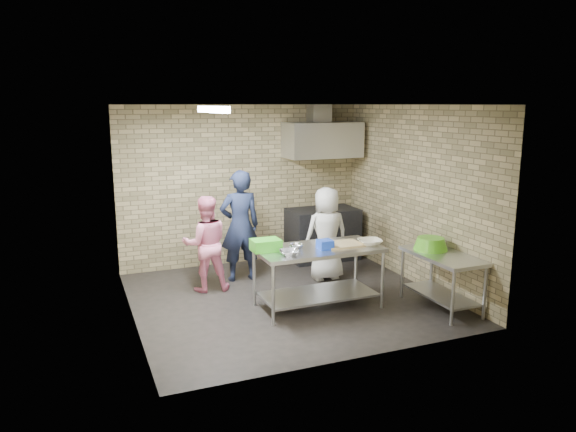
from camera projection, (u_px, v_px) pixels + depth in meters
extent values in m
plane|color=black|center=(287.00, 298.00, 7.70)|extent=(4.20, 4.20, 0.00)
plane|color=black|center=(287.00, 104.00, 7.15)|extent=(4.20, 4.20, 0.00)
cube|color=tan|center=(243.00, 185.00, 9.24)|extent=(4.20, 0.06, 2.70)
cube|color=tan|center=(359.00, 238.00, 5.61)|extent=(4.20, 0.06, 2.70)
cube|color=tan|center=(128.00, 217.00, 6.65)|extent=(0.06, 4.00, 2.70)
cube|color=tan|center=(415.00, 195.00, 8.20)|extent=(0.06, 4.00, 2.70)
cube|color=silver|center=(318.00, 277.00, 7.31)|extent=(1.67, 0.83, 0.83)
cube|color=silver|center=(441.00, 281.00, 7.29)|extent=(0.60, 1.20, 0.75)
cube|color=black|center=(323.00, 234.00, 9.60)|extent=(1.20, 0.70, 0.90)
cube|color=silver|center=(323.00, 140.00, 9.31)|extent=(1.30, 0.60, 0.60)
cube|color=#A5A8AD|center=(319.00, 113.00, 9.35)|extent=(0.35, 0.30, 0.30)
cube|color=#3F2B19|center=(333.00, 149.00, 9.63)|extent=(0.80, 0.20, 0.04)
cube|color=white|center=(213.00, 109.00, 6.79)|extent=(0.10, 1.25, 0.08)
cube|color=green|center=(266.00, 245.00, 7.06)|extent=(0.37, 0.28, 0.15)
cube|color=#183DB7|center=(325.00, 244.00, 7.14)|extent=(0.19, 0.19, 0.12)
cube|color=tan|center=(342.00, 244.00, 7.33)|extent=(0.51, 0.39, 0.03)
imported|color=#B6B8BD|center=(289.00, 253.00, 6.85)|extent=(0.30, 0.30, 0.06)
imported|color=#BABCC1|center=(296.00, 246.00, 7.15)|extent=(0.23, 0.23, 0.06)
imported|color=beige|center=(370.00, 242.00, 7.34)|extent=(0.37, 0.37, 0.08)
cylinder|color=#B22619|center=(320.00, 143.00, 9.52)|extent=(0.07, 0.07, 0.18)
cylinder|color=green|center=(341.00, 143.00, 9.67)|extent=(0.06, 0.06, 0.15)
imported|color=#141A32|center=(240.00, 226.00, 8.36)|extent=(0.64, 0.44, 1.73)
imported|color=pink|center=(206.00, 244.00, 7.91)|extent=(0.74, 0.60, 1.41)
imported|color=silver|center=(326.00, 234.00, 8.43)|extent=(0.73, 0.49, 1.46)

